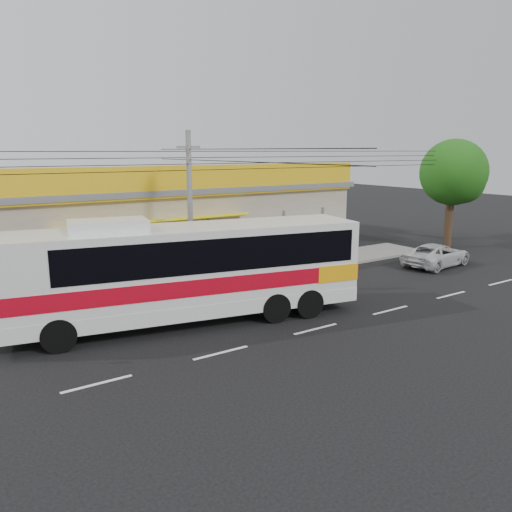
{
  "coord_description": "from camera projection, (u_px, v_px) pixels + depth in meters",
  "views": [
    {
      "loc": [
        -11.43,
        -15.78,
        6.44
      ],
      "look_at": [
        0.34,
        2.0,
        1.92
      ],
      "focal_mm": 35.0,
      "sensor_mm": 36.0,
      "label": 1
    }
  ],
  "objects": [
    {
      "name": "ground",
      "position": [
        276.0,
        311.0,
        20.38
      ],
      "size": [
        120.0,
        120.0,
        0.0
      ],
      "primitive_type": "plane",
      "color": "black",
      "rests_on": "ground"
    },
    {
      "name": "sidewalk",
      "position": [
        207.0,
        279.0,
        25.26
      ],
      "size": [
        30.0,
        3.2,
        0.15
      ],
      "primitive_type": "cube",
      "color": "slate",
      "rests_on": "ground"
    },
    {
      "name": "lane_markings",
      "position": [
        316.0,
        329.0,
        18.34
      ],
      "size": [
        50.0,
        0.12,
        0.01
      ],
      "primitive_type": null,
      "color": "silver",
      "rests_on": "ground"
    },
    {
      "name": "storefront_building",
      "position": [
        162.0,
        222.0,
        29.31
      ],
      "size": [
        22.6,
        9.2,
        5.7
      ],
      "color": "gray",
      "rests_on": "ground"
    },
    {
      "name": "coach_bus",
      "position": [
        192.0,
        266.0,
        18.71
      ],
      "size": [
        13.55,
        5.35,
        4.09
      ],
      "rotation": [
        0.0,
        0.0,
        -0.2
      ],
      "color": "silver",
      "rests_on": "ground"
    },
    {
      "name": "white_car",
      "position": [
        437.0,
        255.0,
        28.22
      ],
      "size": [
        4.82,
        2.64,
        1.28
      ],
      "primitive_type": "imported",
      "rotation": [
        0.0,
        0.0,
        1.69
      ],
      "color": "silver",
      "rests_on": "ground"
    },
    {
      "name": "utility_pole",
      "position": [
        189.0,
        160.0,
        21.91
      ],
      "size": [
        34.0,
        14.0,
        7.31
      ],
      "color": "slate",
      "rests_on": "ground"
    },
    {
      "name": "tree_near",
      "position": [
        455.0,
        175.0,
        32.94
      ],
      "size": [
        4.35,
        4.35,
        7.21
      ],
      "color": "#312213",
      "rests_on": "ground"
    },
    {
      "name": "tree_far",
      "position": [
        453.0,
        172.0,
        36.25
      ],
      "size": [
        4.36,
        4.36,
        7.23
      ],
      "color": "#312213",
      "rests_on": "ground"
    }
  ]
}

